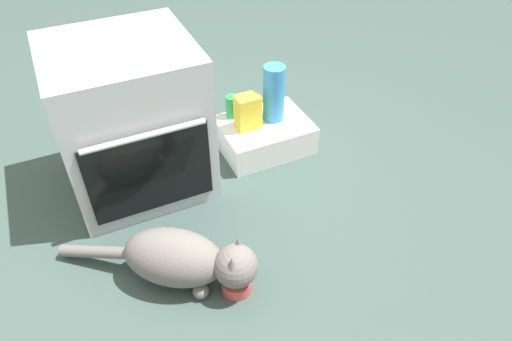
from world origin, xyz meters
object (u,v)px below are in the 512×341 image
object	(u,v)px
food_bowl	(237,283)
snack_bag	(248,112)
soda_can	(232,107)
water_bottle	(274,93)
oven	(131,120)
pantry_cabinet	(264,135)
cat	(184,259)

from	to	relation	value
food_bowl	snack_bag	xyz separation A→B (m)	(0.40, 0.78, 0.21)
soda_can	water_bottle	distance (m)	0.23
oven	food_bowl	world-z (taller)	oven
snack_bag	water_bottle	bearing A→B (deg)	6.01
pantry_cabinet	soda_can	size ratio (longest dim) A/B	3.85
cat	water_bottle	size ratio (longest dim) A/B	2.32
water_bottle	food_bowl	bearing A→B (deg)	-124.86
food_bowl	cat	world-z (taller)	cat
snack_bag	soda_can	bearing A→B (deg)	105.65
pantry_cabinet	water_bottle	world-z (taller)	water_bottle
soda_can	cat	bearing A→B (deg)	-124.26
oven	pantry_cabinet	bearing A→B (deg)	-1.86
food_bowl	cat	xyz separation A→B (m)	(-0.16, 0.13, 0.09)
oven	soda_can	xyz separation A→B (m)	(0.53, 0.10, -0.14)
oven	snack_bag	size ratio (longest dim) A/B	3.94
food_bowl	cat	bearing A→B (deg)	142.46
oven	water_bottle	bearing A→B (deg)	-0.19
water_bottle	cat	bearing A→B (deg)	-136.96
pantry_cabinet	cat	world-z (taller)	cat
snack_bag	oven	bearing A→B (deg)	178.13
food_bowl	pantry_cabinet	bearing A→B (deg)	57.57
pantry_cabinet	food_bowl	xyz separation A→B (m)	(-0.49, -0.77, -0.04)
cat	snack_bag	size ratio (longest dim) A/B	3.87
cat	snack_bag	distance (m)	0.87
oven	food_bowl	xyz separation A→B (m)	(0.17, -0.80, -0.32)
cat	water_bottle	world-z (taller)	water_bottle
cat	soda_can	xyz separation A→B (m)	(0.53, 0.78, 0.09)
food_bowl	soda_can	size ratio (longest dim) A/B	1.00
oven	food_bowl	size ratio (longest dim) A/B	5.91
pantry_cabinet	water_bottle	bearing A→B (deg)	17.34
cat	water_bottle	xyz separation A→B (m)	(0.72, 0.67, 0.18)
cat	soda_can	distance (m)	0.94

